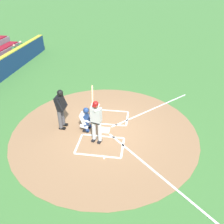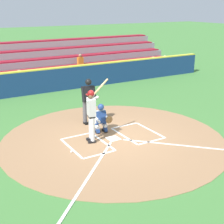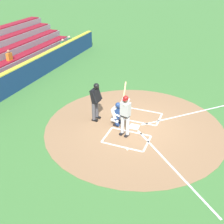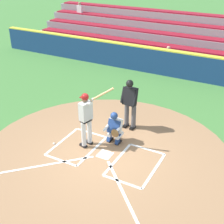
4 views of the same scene
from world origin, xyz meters
The scene contains 9 objects.
ground_plane centered at (0.00, 0.00, 0.00)m, with size 120.00×120.00×0.00m, color #427A38.
dirt_circle centered at (0.00, 0.00, 0.01)m, with size 8.00×8.00×0.01m, color #99704C.
home_plate_and_chalk centered at (0.00, 0.88, 0.01)m, with size 7.93×4.91×0.01m.
batter centered at (0.76, -0.19, 1.10)m, with size 1.05×0.55×2.13m.
catcher centered at (0.07, -0.78, 0.59)m, with size 0.59×0.63×1.13m.
plate_umpire centered at (0.05, -1.87, 1.08)m, with size 0.60×0.44×1.86m.
baseball centered at (1.77, 0.28, 0.04)m, with size 0.07×0.07×0.07m, color white.
backstop_wall centered at (0.00, -7.50, 0.65)m, with size 22.00×0.36×1.31m.
bleacher_stand centered at (0.00, -10.76, 0.85)m, with size 20.00×4.25×2.55m.
Camera 2 is at (5.55, 9.29, 4.63)m, focal length 52.30 mm.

